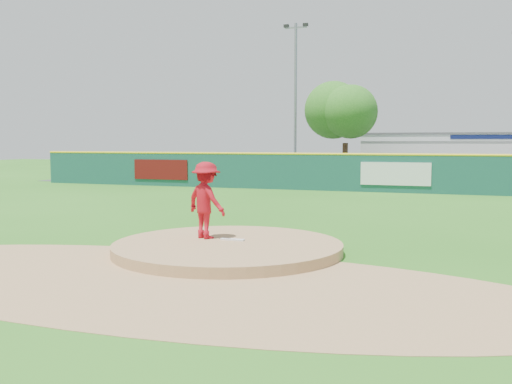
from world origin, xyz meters
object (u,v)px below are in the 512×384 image
(deciduous_tree, at_px, (346,113))
(pitcher, at_px, (206,200))
(van, at_px, (489,176))
(pool_building_grp, at_px, (472,156))
(playground_slide, at_px, (203,169))
(light_pole_left, at_px, (295,94))

(deciduous_tree, bearing_deg, pitcher, -87.07)
(van, distance_m, pool_building_grp, 9.97)
(playground_slide, bearing_deg, pitcher, -64.71)
(pitcher, xyz_separation_m, pool_building_grp, (6.74, 31.62, 0.46))
(pitcher, relative_size, van, 0.37)
(van, relative_size, pool_building_grp, 0.34)
(deciduous_tree, bearing_deg, van, -18.44)
(playground_slide, xyz_separation_m, light_pole_left, (5.62, 3.60, 5.25))
(van, bearing_deg, light_pole_left, 56.19)
(playground_slide, bearing_deg, pool_building_grp, 26.02)
(playground_slide, distance_m, deciduous_tree, 10.45)
(van, xyz_separation_m, pool_building_grp, (-0.72, 9.90, 0.93))
(deciduous_tree, distance_m, light_pole_left, 4.72)
(pool_building_grp, bearing_deg, van, -85.84)
(pitcher, relative_size, deciduous_tree, 0.26)
(playground_slide, relative_size, light_pole_left, 0.26)
(deciduous_tree, bearing_deg, pool_building_grp, 41.16)
(van, bearing_deg, pool_building_grp, -8.55)
(pitcher, distance_m, playground_slide, 25.46)
(van, bearing_deg, deciduous_tree, 58.85)
(pitcher, bearing_deg, playground_slide, -39.77)
(pitcher, height_order, deciduous_tree, deciduous_tree)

